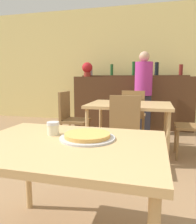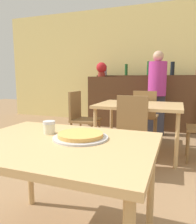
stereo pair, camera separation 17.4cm
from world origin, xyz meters
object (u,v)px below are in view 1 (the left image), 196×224
(chair_far_side_left, at_px, (71,116))
(pizza_tray, at_px, (87,136))
(potted_plant, at_px, (87,69))
(cheese_shaker, at_px, (53,128))
(chair_far_side_front, at_px, (123,128))
(chair_far_side_back, at_px, (133,112))
(person_standing, at_px, (143,90))

(chair_far_side_left, bearing_deg, pizza_tray, -155.23)
(potted_plant, bearing_deg, pizza_tray, -72.52)
(cheese_shaker, distance_m, potted_plant, 3.76)
(chair_far_side_front, height_order, chair_far_side_back, same)
(chair_far_side_back, height_order, cheese_shaker, chair_far_side_back)
(chair_far_side_back, relative_size, pizza_tray, 2.57)
(chair_far_side_back, relative_size, potted_plant, 2.73)
(cheese_shaker, bearing_deg, person_standing, 82.24)
(chair_far_side_left, height_order, cheese_shaker, chair_far_side_left)
(chair_far_side_back, xyz_separation_m, pizza_tray, (-0.05, -2.51, 0.23))
(person_standing, relative_size, potted_plant, 4.91)
(pizza_tray, xyz_separation_m, person_standing, (0.17, 3.12, 0.12))
(pizza_tray, height_order, person_standing, person_standing)
(chair_far_side_front, distance_m, chair_far_side_back, 1.22)
(cheese_shaker, relative_size, person_standing, 0.05)
(pizza_tray, bearing_deg, chair_far_side_front, 87.99)
(pizza_tray, bearing_deg, chair_far_side_left, 114.77)
(cheese_shaker, bearing_deg, potted_plant, 103.94)
(chair_far_side_front, bearing_deg, chair_far_side_left, 146.47)
(person_standing, bearing_deg, chair_far_side_front, -93.84)
(chair_far_side_back, bearing_deg, chair_far_side_left, 33.53)
(chair_far_side_front, distance_m, person_standing, 1.87)
(pizza_tray, bearing_deg, potted_plant, 107.48)
(person_standing, bearing_deg, pizza_tray, -93.08)
(chair_far_side_front, distance_m, potted_plant, 2.77)
(person_standing, xyz_separation_m, potted_plant, (-1.32, 0.53, 0.45))
(chair_far_side_left, relative_size, pizza_tray, 2.57)
(cheese_shaker, bearing_deg, chair_far_side_left, 108.52)
(chair_far_side_front, xyz_separation_m, cheese_shaker, (-0.30, -1.25, 0.26))
(chair_far_side_front, relative_size, potted_plant, 2.73)
(chair_far_side_left, bearing_deg, chair_far_side_front, -123.53)
(cheese_shaker, height_order, person_standing, person_standing)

